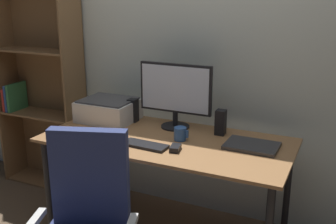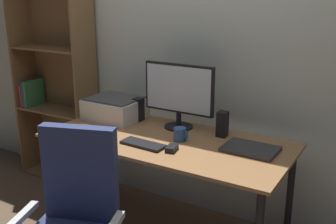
{
  "view_description": "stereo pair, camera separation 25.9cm",
  "coord_description": "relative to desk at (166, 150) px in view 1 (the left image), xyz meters",
  "views": [
    {
      "loc": [
        1.05,
        -2.24,
        1.67
      ],
      "look_at": [
        0.01,
        0.01,
        0.92
      ],
      "focal_mm": 43.34,
      "sensor_mm": 36.0,
      "label": 1
    },
    {
      "loc": [
        1.28,
        -2.12,
        1.67
      ],
      "look_at": [
        0.01,
        0.01,
        0.92
      ],
      "focal_mm": 43.34,
      "sensor_mm": 36.0,
      "label": 2
    }
  ],
  "objects": [
    {
      "name": "speaker_right",
      "position": [
        0.29,
        0.23,
        0.16
      ],
      "size": [
        0.06,
        0.07,
        0.17
      ],
      "primitive_type": "cube",
      "color": "black",
      "rests_on": "desk"
    },
    {
      "name": "mouse",
      "position": [
        0.14,
        -0.16,
        0.09
      ],
      "size": [
        0.07,
        0.1,
        0.03
      ],
      "primitive_type": "cube",
      "rotation": [
        0.0,
        0.0,
        0.19
      ],
      "color": "black",
      "rests_on": "desk"
    },
    {
      "name": "keyboard",
      "position": [
        -0.06,
        -0.18,
        0.09
      ],
      "size": [
        0.3,
        0.12,
        0.02
      ],
      "primitive_type": "cube",
      "rotation": [
        0.0,
        0.0,
        -0.05
      ],
      "color": "black",
      "rests_on": "desk"
    },
    {
      "name": "printer",
      "position": [
        -0.56,
        0.18,
        0.16
      ],
      "size": [
        0.4,
        0.34,
        0.16
      ],
      "color": "silver",
      "rests_on": "desk"
    },
    {
      "name": "back_wall",
      "position": [
        0.0,
        0.55,
        0.64
      ],
      "size": [
        6.4,
        0.1,
        2.6
      ],
      "primitive_type": "cube",
      "color": "beige",
      "rests_on": "ground"
    },
    {
      "name": "laptop",
      "position": [
        0.54,
        0.08,
        0.09
      ],
      "size": [
        0.32,
        0.23,
        0.02
      ],
      "primitive_type": "cube",
      "rotation": [
        0.0,
        0.0,
        -0.02
      ],
      "color": "#2D2D30",
      "rests_on": "desk"
    },
    {
      "name": "coffee_mug",
      "position": [
        0.09,
        0.02,
        0.12
      ],
      "size": [
        0.1,
        0.08,
        0.09
      ],
      "color": "#285193",
      "rests_on": "desk"
    },
    {
      "name": "speaker_left",
      "position": [
        -0.38,
        0.23,
        0.16
      ],
      "size": [
        0.06,
        0.07,
        0.17
      ],
      "primitive_type": "cube",
      "color": "black",
      "rests_on": "desk"
    },
    {
      "name": "monitor",
      "position": [
        -0.04,
        0.24,
        0.34
      ],
      "size": [
        0.52,
        0.2,
        0.45
      ],
      "color": "black",
      "rests_on": "desk"
    },
    {
      "name": "bookshelf",
      "position": [
        -1.37,
        0.38,
        0.24
      ],
      "size": [
        0.76,
        0.28,
        1.83
      ],
      "color": "brown",
      "rests_on": "ground"
    },
    {
      "name": "desk",
      "position": [
        0.0,
        0.0,
        0.0
      ],
      "size": [
        1.62,
        0.75,
        0.74
      ],
      "color": "olive",
      "rests_on": "ground"
    }
  ]
}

